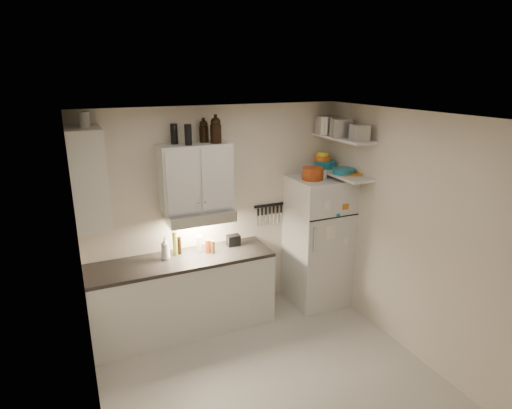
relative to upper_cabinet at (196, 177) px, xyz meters
name	(u,v)px	position (x,y,z in m)	size (l,w,h in m)	color
floor	(270,379)	(0.30, -1.33, -1.84)	(3.20, 3.00, 0.02)	#B6B2A8
ceiling	(273,115)	(0.30, -1.33, 0.78)	(3.20, 3.00, 0.02)	white
back_wall	(217,213)	(0.30, 0.18, -0.53)	(3.20, 0.02, 2.60)	beige
left_wall	(85,296)	(-1.31, -1.33, -0.53)	(0.02, 3.00, 2.60)	beige
right_wall	(406,234)	(1.91, -1.33, -0.53)	(0.02, 3.00, 2.60)	beige
base_cabinet	(183,296)	(-0.25, -0.14, -1.39)	(2.10, 0.60, 0.88)	silver
countertop	(181,260)	(-0.25, -0.14, -0.93)	(2.10, 0.62, 0.04)	#272321
upper_cabinet	(196,177)	(0.00, 0.00, 0.00)	(0.80, 0.33, 0.75)	silver
side_cabinet	(88,178)	(-1.14, -0.14, 0.12)	(0.33, 0.55, 1.00)	silver
range_hood	(199,215)	(0.00, -0.06, -0.44)	(0.76, 0.46, 0.12)	silver
fridge	(318,241)	(1.55, -0.18, -0.98)	(0.70, 0.68, 1.70)	silver
shelf_hi	(343,138)	(1.75, -0.31, 0.38)	(0.30, 0.95, 0.03)	silver
shelf_lo	(341,174)	(1.75, -0.31, -0.07)	(0.30, 0.95, 0.03)	silver
knife_strip	(269,205)	(1.00, 0.15, -0.51)	(0.42, 0.02, 0.03)	black
dutch_oven	(313,174)	(1.40, -0.22, -0.05)	(0.26, 0.26, 0.15)	#973611
book_stack	(351,176)	(1.82, -0.42, -0.08)	(0.22, 0.28, 0.09)	#B56616
spice_jar	(324,174)	(1.57, -0.23, -0.07)	(0.06, 0.06, 0.10)	silver
stock_pot	(327,125)	(1.73, 0.02, 0.50)	(0.31, 0.31, 0.22)	silver
tin_a	(341,128)	(1.70, -0.33, 0.50)	(0.22, 0.19, 0.22)	#AAAAAD
tin_b	(360,133)	(1.73, -0.64, 0.48)	(0.18, 0.18, 0.18)	#AAAAAD
bowl_teal	(325,164)	(1.72, -0.01, 0.00)	(0.24, 0.24, 0.10)	#186D84
bowl_orange	(323,158)	(1.70, 0.02, 0.08)	(0.20, 0.20, 0.06)	orange
bowl_yellow	(323,154)	(1.70, 0.02, 0.13)	(0.15, 0.15, 0.05)	yellow
plates	(343,171)	(1.74, -0.37, -0.02)	(0.27, 0.27, 0.07)	#186D84
growler_a	(204,131)	(0.13, 0.07, 0.50)	(0.11, 0.11, 0.25)	black
growler_b	(216,130)	(0.23, -0.06, 0.52)	(0.12, 0.12, 0.29)	black
thermos_a	(188,135)	(-0.09, -0.07, 0.49)	(0.08, 0.08, 0.23)	black
thermos_b	(174,134)	(-0.20, 0.07, 0.49)	(0.08, 0.08, 0.22)	black
side_jar	(84,119)	(-1.11, -0.10, 0.70)	(0.11, 0.11, 0.14)	silver
soap_bottle	(165,247)	(-0.41, -0.07, -0.75)	(0.12, 0.12, 0.30)	silver
pepper_mill	(213,247)	(0.13, -0.13, -0.83)	(0.05, 0.05, 0.16)	brown
oil_bottle	(175,244)	(-0.29, -0.01, -0.76)	(0.06, 0.06, 0.29)	olive
vinegar_bottle	(179,245)	(-0.23, 0.01, -0.80)	(0.04, 0.04, 0.21)	black
clear_bottle	(199,244)	(0.00, -0.02, -0.81)	(0.07, 0.07, 0.20)	silver
red_jar	(209,246)	(0.09, -0.09, -0.83)	(0.08, 0.08, 0.16)	#973611
caddy	(233,240)	(0.44, -0.01, -0.84)	(0.15, 0.11, 0.13)	black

